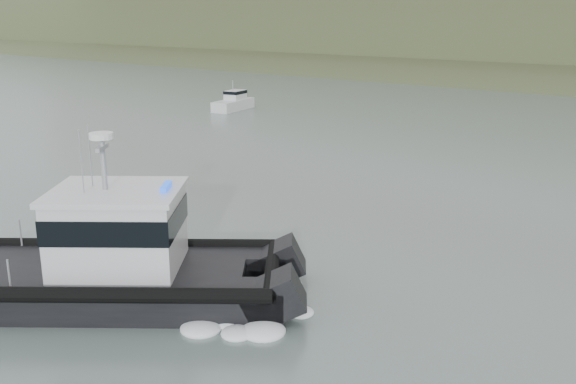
{
  "coord_description": "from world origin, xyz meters",
  "views": [
    {
      "loc": [
        15.2,
        -10.54,
        9.47
      ],
      "look_at": [
        -1.09,
        9.23,
        2.4
      ],
      "focal_mm": 40.0,
      "sensor_mm": 36.0,
      "label": 1
    }
  ],
  "objects": [
    {
      "name": "motorboat",
      "position": [
        -31.46,
        37.24,
        0.78
      ],
      "size": [
        3.13,
        5.94,
        3.11
      ],
      "rotation": [
        0.0,
        0.0,
        0.23
      ],
      "color": "silver",
      "rests_on": "ground"
    },
    {
      "name": "ground",
      "position": [
        0.0,
        0.0,
        0.0
      ],
      "size": [
        400.0,
        400.0,
        0.0
      ],
      "primitive_type": "plane",
      "color": "slate",
      "rests_on": "ground"
    },
    {
      "name": "patrol_boat",
      "position": [
        -2.55,
        1.39,
        1.5
      ],
      "size": [
        12.48,
        11.23,
        6.01
      ],
      "rotation": [
        0.0,
        0.0,
        -0.9
      ],
      "color": "black",
      "rests_on": "ground"
    }
  ]
}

